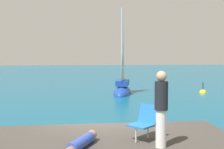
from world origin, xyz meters
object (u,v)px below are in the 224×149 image
object	(u,v)px
sailboat_near	(122,89)
beach_chair	(145,120)
person_sunbather	(79,145)
person_standing	(161,107)
marker_buoy	(203,93)

from	to	relation	value
sailboat_near	beach_chair	distance (m)	15.59
person_sunbather	person_standing	distance (m)	1.88
beach_chair	person_sunbather	bearing A→B (deg)	-19.97
person_standing	marker_buoy	xyz separation A→B (m)	(8.42, 15.75, -1.92)
marker_buoy	person_sunbather	bearing A→B (deg)	-122.85
person_standing	marker_buoy	bearing A→B (deg)	94.17
sailboat_near	marker_buoy	xyz separation A→B (m)	(6.52, -0.27, -0.39)
sailboat_near	person_sunbather	world-z (taller)	sailboat_near
person_standing	beach_chair	distance (m)	0.77
sailboat_near	marker_buoy	bearing A→B (deg)	103.43
beach_chair	marker_buoy	bearing A→B (deg)	-160.19
person_standing	sailboat_near	bearing A→B (deg)	115.53
sailboat_near	person_sunbather	distance (m)	16.41
person_standing	beach_chair	xyz separation A→B (m)	(-0.20, 0.61, -0.42)
person_sunbather	marker_buoy	xyz separation A→B (m)	(10.15, 15.71, -1.17)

